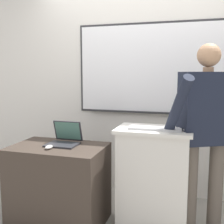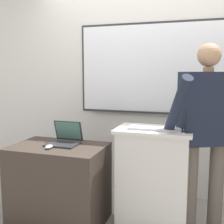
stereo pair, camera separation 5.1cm
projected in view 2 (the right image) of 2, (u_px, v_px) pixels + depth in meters
name	position (u px, v px, depth m)	size (l,w,h in m)	color
back_wall	(144.00, 72.00, 3.32)	(6.40, 0.17, 2.92)	silver
lectern_podium	(153.00, 180.00, 2.56)	(0.67, 0.44, 0.96)	beige
side_desk	(59.00, 184.00, 2.72)	(0.89, 0.58, 0.76)	#382D26
person_presenter	(206.00, 127.00, 2.43)	(0.63, 0.71, 1.70)	brown
laptop	(65.00, 138.00, 2.73)	(0.29, 0.28, 0.22)	#28282D
wireless_keyboard	(155.00, 129.00, 2.44)	(0.46, 0.14, 0.02)	silver
computer_mouse_by_laptop	(49.00, 147.00, 2.56)	(0.06, 0.10, 0.03)	silver
computer_mouse_by_keyboard	(186.00, 130.00, 2.37)	(0.06, 0.10, 0.03)	silver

